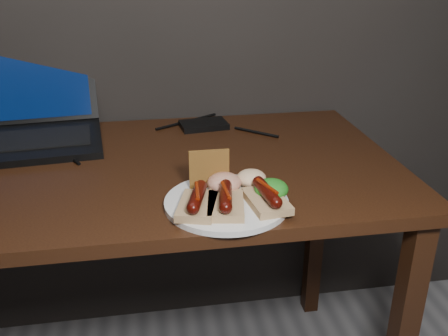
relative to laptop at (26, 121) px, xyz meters
name	(u,v)px	position (x,y,z in m)	size (l,w,h in m)	color
desk	(113,200)	(0.23, -0.24, -0.14)	(1.40, 0.70, 0.75)	#361E0D
laptop	(26,121)	(0.00, 0.00, 0.00)	(0.42, 0.41, 0.25)	black
hard_drive	(204,125)	(0.49, 0.01, -0.04)	(0.13, 0.09, 0.02)	black
desk_cables	(111,141)	(0.22, -0.07, -0.05)	(0.94, 0.36, 0.01)	black
plate	(226,203)	(0.47, -0.47, -0.04)	(0.25, 0.25, 0.01)	silver
bread_sausage_left	(197,202)	(0.41, -0.51, -0.02)	(0.10, 0.13, 0.04)	tan
bread_sausage_center	(226,201)	(0.46, -0.51, -0.02)	(0.09, 0.13, 0.04)	tan
bread_sausage_right	(267,197)	(0.55, -0.51, -0.02)	(0.08, 0.12, 0.04)	tan
crispbread	(209,169)	(0.45, -0.41, 0.00)	(0.09, 0.01, 0.09)	#9F6D2B
salad_greens	(271,189)	(0.56, -0.48, -0.02)	(0.07, 0.07, 0.04)	#145310
salsa_mound	(224,183)	(0.47, -0.44, -0.02)	(0.07, 0.07, 0.04)	maroon
coleslaw_mound	(251,178)	(0.54, -0.42, -0.02)	(0.06, 0.06, 0.04)	beige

